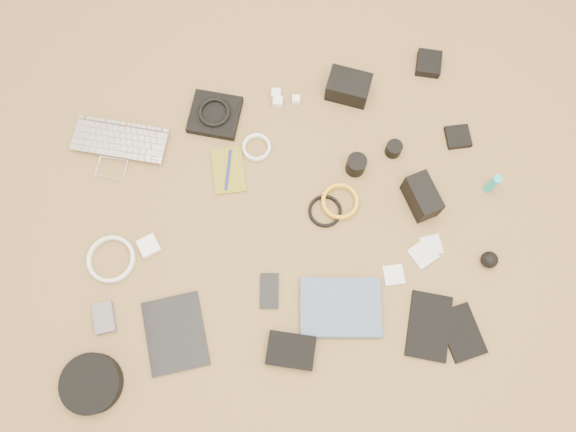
{
  "coord_description": "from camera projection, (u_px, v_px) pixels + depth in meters",
  "views": [
    {
      "loc": [
        -0.06,
        -0.46,
        1.77
      ],
      "look_at": [
        0.02,
        0.03,
        0.02
      ],
      "focal_mm": 35.0,
      "sensor_mm": 36.0,
      "label": 1
    }
  ],
  "objects": [
    {
      "name": "cable_white_b",
      "position": [
        112.0,
        260.0,
        1.79
      ],
      "size": [
        0.17,
        0.17,
        0.01
      ],
      "primitive_type": "torus",
      "rotation": [
        0.0,
        0.0,
        -0.13
      ],
      "color": "white",
      "rests_on": "ground"
    },
    {
      "name": "tablet",
      "position": [
        175.0,
        333.0,
        1.73
      ],
      "size": [
        0.19,
        0.24,
        0.01
      ],
      "primitive_type": "cube",
      "rotation": [
        0.0,
        0.0,
        0.06
      ],
      "color": "black",
      "rests_on": "ground"
    },
    {
      "name": "battery_charger",
      "position": [
        104.0,
        318.0,
        1.74
      ],
      "size": [
        0.07,
        0.1,
        0.03
      ],
      "primitive_type": "cube",
      "rotation": [
        0.0,
        0.0,
        0.07
      ],
      "color": "#5A5A5F",
      "rests_on": "ground"
    },
    {
      "name": "filter_case_right",
      "position": [
        431.0,
        245.0,
        1.81
      ],
      "size": [
        0.07,
        0.07,
        0.01
      ],
      "primitive_type": "cube",
      "rotation": [
        0.0,
        0.0,
        0.06
      ],
      "color": "silver",
      "rests_on": "ground"
    },
    {
      "name": "headphones",
      "position": [
        214.0,
        112.0,
        1.9
      ],
      "size": [
        0.12,
        0.12,
        0.01
      ],
      "primitive_type": "torus",
      "rotation": [
        0.0,
        0.0,
        0.09
      ],
      "color": "black",
      "rests_on": "headphone_pouch"
    },
    {
      "name": "lens_cleaner",
      "position": [
        492.0,
        184.0,
        1.82
      ],
      "size": [
        0.03,
        0.03,
        0.1
      ],
      "primitive_type": "cylinder",
      "rotation": [
        0.0,
        0.0,
        0.15
      ],
      "color": "#1AADAC",
      "rests_on": "ground"
    },
    {
      "name": "pen_blue",
      "position": [
        228.0,
        170.0,
        1.87
      ],
      "size": [
        0.04,
        0.14,
        0.01
      ],
      "primitive_type": "cylinder",
      "rotation": [
        1.57,
        0.0,
        -0.24
      ],
      "color": "#121C98",
      "rests_on": "notebook_olive"
    },
    {
      "name": "laptop",
      "position": [
        117.0,
        153.0,
        1.89
      ],
      "size": [
        0.37,
        0.31,
        0.03
      ],
      "primitive_type": "imported",
      "rotation": [
        0.0,
        0.0,
        -0.33
      ],
      "color": "silver",
      "rests_on": "ground"
    },
    {
      "name": "lens_a",
      "position": [
        356.0,
        165.0,
        1.85
      ],
      "size": [
        0.08,
        0.08,
        0.07
      ],
      "primitive_type": "cylinder",
      "rotation": [
        0.0,
        0.0,
        0.26
      ],
      "color": "black",
      "rests_on": "ground"
    },
    {
      "name": "filter_case_left",
      "position": [
        394.0,
        275.0,
        1.78
      ],
      "size": [
        0.06,
        0.06,
        0.01
      ],
      "primitive_type": "cube",
      "rotation": [
        0.0,
        0.0,
        -0.02
      ],
      "color": "silver",
      "rests_on": "ground"
    },
    {
      "name": "air_blower",
      "position": [
        489.0,
        260.0,
        1.77
      ],
      "size": [
        0.07,
        0.07,
        0.05
      ],
      "primitive_type": "sphere",
      "rotation": [
        0.0,
        0.0,
        -0.23
      ],
      "color": "black",
      "rests_on": "ground"
    },
    {
      "name": "charger_d",
      "position": [
        276.0,
        94.0,
        1.94
      ],
      "size": [
        0.04,
        0.04,
        0.03
      ],
      "primitive_type": "cube",
      "rotation": [
        0.0,
        0.0,
        -0.25
      ],
      "color": "white",
      "rests_on": "ground"
    },
    {
      "name": "lens_pouch",
      "position": [
        429.0,
        63.0,
        1.98
      ],
      "size": [
        0.11,
        0.12,
        0.03
      ],
      "primitive_type": "cube",
      "rotation": [
        0.0,
        0.0,
        -0.32
      ],
      "color": "black",
      "rests_on": "ground"
    },
    {
      "name": "paperback",
      "position": [
        341.0,
        338.0,
        1.72
      ],
      "size": [
        0.28,
        0.22,
        0.02
      ],
      "primitive_type": "imported",
      "rotation": [
        0.0,
        0.0,
        1.41
      ],
      "color": "#465977",
      "rests_on": "ground"
    },
    {
      "name": "notebook_black_a",
      "position": [
        429.0,
        326.0,
        1.74
      ],
      "size": [
        0.19,
        0.23,
        0.01
      ],
      "primitive_type": "cube",
      "rotation": [
        0.0,
        0.0,
        -0.34
      ],
      "color": "black",
      "rests_on": "ground"
    },
    {
      "name": "flash",
      "position": [
        422.0,
        197.0,
        1.8
      ],
      "size": [
        0.1,
        0.15,
        0.1
      ],
      "primitive_type": "cube",
      "rotation": [
        0.0,
        0.0,
        0.23
      ],
      "color": "black",
      "rests_on": "ground"
    },
    {
      "name": "dslr_camera",
      "position": [
        348.0,
        87.0,
        1.92
      ],
      "size": [
        0.17,
        0.15,
        0.08
      ],
      "primitive_type": "cube",
      "rotation": [
        0.0,
        0.0,
        -0.43
      ],
      "color": "black",
      "rests_on": "ground"
    },
    {
      "name": "headphone_pouch",
      "position": [
        215.0,
        115.0,
        1.92
      ],
      "size": [
        0.21,
        0.2,
        0.03
      ],
      "primitive_type": "cube",
      "rotation": [
        0.0,
        0.0,
        -0.34
      ],
      "color": "black",
      "rests_on": "ground"
    },
    {
      "name": "charger_a",
      "position": [
        278.0,
        102.0,
        1.94
      ],
      "size": [
        0.04,
        0.04,
        0.03
      ],
      "primitive_type": "cube",
      "rotation": [
        0.0,
        0.0,
        -0.25
      ],
      "color": "white",
      "rests_on": "ground"
    },
    {
      "name": "phone",
      "position": [
        269.0,
        291.0,
        1.77
      ],
      "size": [
        0.08,
        0.12,
        0.01
      ],
      "primitive_type": "cube",
      "rotation": [
        0.0,
        0.0,
        -0.17
      ],
      "color": "black",
      "rests_on": "ground"
    },
    {
      "name": "drive_case",
      "position": [
        291.0,
        351.0,
        1.7
      ],
      "size": [
        0.17,
        0.14,
        0.04
      ],
      "primitive_type": "cube",
      "rotation": [
        0.0,
        0.0,
        -0.3
      ],
      "color": "black",
      "rests_on": "ground"
    },
    {
      "name": "card_reader",
      "position": [
        458.0,
        137.0,
        1.91
      ],
      "size": [
        0.08,
        0.08,
        0.02
      ],
      "primitive_type": "cube",
      "rotation": [
        0.0,
        0.0,
        -0.03
      ],
      "color": "black",
      "rests_on": "ground"
    },
    {
      "name": "cable_black",
      "position": [
        325.0,
        211.0,
        1.84
      ],
      "size": [
        0.13,
        0.13,
        0.01
      ],
      "primitive_type": "torus",
      "rotation": [
        0.0,
        0.0,
        -0.22
      ],
      "color": "black",
      "rests_on": "ground"
    },
    {
      "name": "notebook_olive",
      "position": [
        228.0,
        171.0,
        1.88
      ],
      "size": [
        0.11,
        0.16,
        0.01
      ],
      "primitive_type": "cube",
      "rotation": [
        0.0,
        0.0,
        -0.03
      ],
      "color": "olive",
      "rests_on": "ground"
    },
    {
      "name": "cable_white_a",
      "position": [
        257.0,
        148.0,
        1.9
      ],
      "size": [
        0.11,
        0.11,
        0.01
      ],
      "primitive_type": "torus",
      "rotation": [
        0.0,
        0.0,
        0.13
      ],
      "color": "white",
      "rests_on": "ground"
    },
    {
      "name": "charger_c",
      "position": [
        296.0,
        100.0,
        1.94
      ],
      "size": [
        0.03,
        0.03,
        0.03
      ],
      "primitive_type": "cube",
      "rotation": [
        0.0,
        0.0,
        -0.19
      ],
      "color": "white",
      "rests_on": "ground"
    },
    {
      "name": "filter_case_mid",
      "position": [
        423.0,
        254.0,
        1.8
      ],
      "size": [
        0.1,
        0.1,
        0.01
      ],
      "primitive_type": "cube",
      "rotation": [
        0.0,
        0.0,
        0.43
      ],
      "color": "silver",
      "rests_on": "ground"
    },
    {
      "name": "notebook_black_b",
      "position": [
        461.0,
        332.0,
        1.73
      ],
      "size": [
        0.13,
        0.18,
        0.01
      ],
      "primitive_type": "cube",
      "rotation": [
        0.0,
        0.0,
        0.16
      ],
      "color": "black",
      "rests_on": "ground"
    },
    {
      "name": "charger_b",
      "position": [
        278.0,
        102.0,
        1.94
      ],
      "size": [
        0.03,
        0.03,
        0.03
      ],
      "primitive_type": "cube",
      "rotation": [
        0.0,
        0.0,
        -0.18
      ],
      "color": "white",
      "rests_on": "ground"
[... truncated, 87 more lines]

